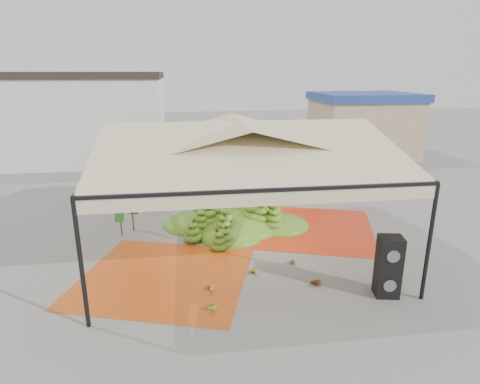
{
  "coord_description": "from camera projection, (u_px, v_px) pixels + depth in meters",
  "views": [
    {
      "loc": [
        -1.74,
        -12.09,
        5.47
      ],
      "look_at": [
        0.2,
        1.5,
        1.3
      ],
      "focal_mm": 30.0,
      "sensor_mm": 36.0,
      "label": 1
    }
  ],
  "objects": [
    {
      "name": "hand_red_a",
      "position": [
        290.0,
        261.0,
        11.82
      ],
      "size": [
        0.49,
        0.46,
        0.17
      ],
      "primitive_type": "ellipsoid",
      "rotation": [
        0.0,
        0.0,
        -0.5
      ],
      "color": "#5E2E15",
      "rests_on": "ground"
    },
    {
      "name": "banana_leaves",
      "position": [
        130.0,
        235.0,
        13.88
      ],
      "size": [
        0.96,
        1.36,
        3.7
      ],
      "primitive_type": null,
      "color": "#316F1D",
      "rests_on": "ground"
    },
    {
      "name": "building_white",
      "position": [
        46.0,
        118.0,
        24.4
      ],
      "size": [
        14.3,
        6.3,
        5.4
      ],
      "color": "silver",
      "rests_on": "ground"
    },
    {
      "name": "building_tan",
      "position": [
        363.0,
        124.0,
        26.34
      ],
      "size": [
        6.3,
        5.3,
        4.1
      ],
      "color": "tan",
      "rests_on": "ground"
    },
    {
      "name": "hand_green",
      "position": [
        210.0,
        305.0,
        9.58
      ],
      "size": [
        0.55,
        0.52,
        0.19
      ],
      "primitive_type": "ellipsoid",
      "rotation": [
        0.0,
        0.0,
        -0.55
      ],
      "color": "#487317",
      "rests_on": "ground"
    },
    {
      "name": "hand_yellow_a",
      "position": [
        252.0,
        271.0,
        11.2
      ],
      "size": [
        0.52,
        0.48,
        0.19
      ],
      "primitive_type": "ellipsoid",
      "rotation": [
        0.0,
        0.0,
        0.4
      ],
      "color": "gold",
      "rests_on": "ground"
    },
    {
      "name": "tarp_right",
      "position": [
        313.0,
        228.0,
        14.5
      ],
      "size": [
        5.37,
        5.5,
        0.01
      ],
      "primitive_type": "cube",
      "rotation": [
        0.0,
        0.0,
        -0.32
      ],
      "color": "red",
      "rests_on": "ground"
    },
    {
      "name": "ground",
      "position": [
        240.0,
        243.0,
        13.28
      ],
      "size": [
        90.0,
        90.0,
        0.0
      ],
      "primitive_type": "plane",
      "color": "slate",
      "rests_on": "ground"
    },
    {
      "name": "hanging_bunches",
      "position": [
        264.0,
        159.0,
        13.5
      ],
      "size": [
        1.74,
        0.24,
        0.2
      ],
      "color": "#46841B",
      "rests_on": "ground"
    },
    {
      "name": "truck_left",
      "position": [
        197.0,
        151.0,
        22.02
      ],
      "size": [
        5.85,
        2.13,
        1.99
      ],
      "rotation": [
        0.0,
        0.0,
        -0.02
      ],
      "color": "#512B1B",
      "rests_on": "ground"
    },
    {
      "name": "hand_red_b",
      "position": [
        314.0,
        283.0,
        10.56
      ],
      "size": [
        0.59,
        0.54,
        0.22
      ],
      "primitive_type": "ellipsoid",
      "rotation": [
        0.0,
        0.0,
        0.36
      ],
      "color": "#5B2C14",
      "rests_on": "ground"
    },
    {
      "name": "canopy_tent",
      "position": [
        240.0,
        144.0,
        12.32
      ],
      "size": [
        8.1,
        8.1,
        4.0
      ],
      "color": "black",
      "rests_on": "ground"
    },
    {
      "name": "truck_right",
      "position": [
        310.0,
        156.0,
        20.84
      ],
      "size": [
        5.76,
        2.13,
        1.96
      ],
      "rotation": [
        0.0,
        0.0,
        0.03
      ],
      "color": "#522C1B",
      "rests_on": "ground"
    },
    {
      "name": "banana_heap",
      "position": [
        239.0,
        211.0,
        14.5
      ],
      "size": [
        6.47,
        5.76,
        1.18
      ],
      "primitive_type": "ellipsoid",
      "rotation": [
        0.0,
        0.0,
        0.25
      ],
      "color": "#4B821B",
      "rests_on": "ground"
    },
    {
      "name": "tarp_left",
      "position": [
        165.0,
        276.0,
        11.13
      ],
      "size": [
        5.51,
        5.37,
        0.01
      ],
      "primitive_type": "cube",
      "rotation": [
        0.0,
        0.0,
        -0.3
      ],
      "color": "#CA4913",
      "rests_on": "ground"
    },
    {
      "name": "vendor",
      "position": [
        212.0,
        175.0,
        18.04
      ],
      "size": [
        0.78,
        0.59,
        1.92
      ],
      "primitive_type": "imported",
      "rotation": [
        0.0,
        0.0,
        3.35
      ],
      "color": "gray",
      "rests_on": "ground"
    },
    {
      "name": "hand_yellow_b",
      "position": [
        208.0,
        287.0,
        10.37
      ],
      "size": [
        0.49,
        0.43,
        0.19
      ],
      "primitive_type": "ellipsoid",
      "rotation": [
        0.0,
        0.0,
        0.21
      ],
      "color": "#B19023",
      "rests_on": "ground"
    },
    {
      "name": "speaker_stack",
      "position": [
        388.0,
        266.0,
        9.98
      ],
      "size": [
        0.66,
        0.6,
        1.58
      ],
      "rotation": [
        0.0,
        0.0,
        -0.19
      ],
      "color": "black",
      "rests_on": "ground"
    }
  ]
}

